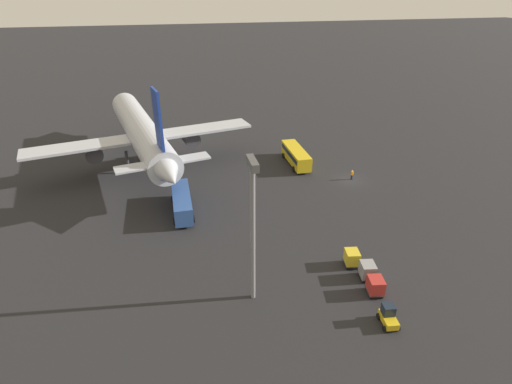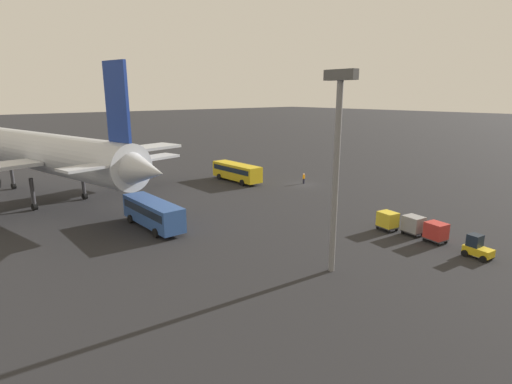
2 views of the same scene
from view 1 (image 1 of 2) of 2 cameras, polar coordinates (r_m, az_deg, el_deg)
name	(u,v)px [view 1 (image 1 of 2)]	position (r m, az deg, el deg)	size (l,w,h in m)	color
ground_plane	(349,180)	(71.65, 13.21, 1.69)	(600.00, 600.00, 0.00)	#232326
airplane	(142,132)	(75.29, -15.98, 8.23)	(46.63, 39.82, 18.01)	#B2B7C1
shuttle_bus_near	(296,155)	(75.75, 5.72, 5.29)	(10.50, 3.16, 3.02)	gold
shuttle_bus_far	(182,201)	(60.25, -10.55, -1.29)	(10.24, 3.03, 3.07)	#2D5199
baggage_tug	(388,316)	(44.05, 18.39, -16.47)	(2.54, 1.88, 2.10)	gold
worker_person	(352,175)	(71.60, 13.55, 2.40)	(0.38, 0.38, 1.74)	#1E1E2D
cargo_cart_red	(376,285)	(46.85, 16.71, -12.65)	(2.25, 1.99, 2.06)	#38383D
cargo_cart_grey	(367,270)	(48.72, 15.64, -10.68)	(2.25, 1.99, 2.06)	#38383D
cargo_cart_yellow	(352,257)	(50.22, 13.54, -9.06)	(2.25, 1.99, 2.06)	#38383D
light_pole	(253,218)	(39.22, -0.47, -3.74)	(2.80, 0.70, 16.42)	slate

